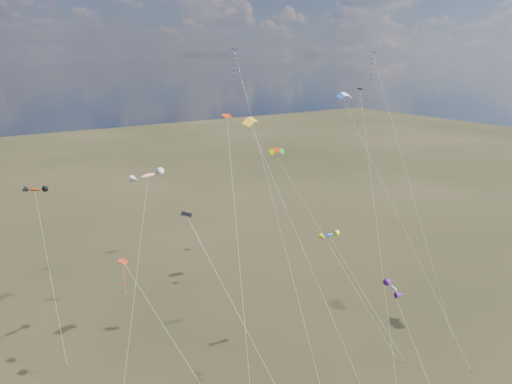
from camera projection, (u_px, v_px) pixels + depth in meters
diamond_black_high at (376, 84)px, 71.45m from camera, size 10.66×26.55×34.35m
diamond_navy_tall at (240, 86)px, 63.65m from camera, size 6.99×28.56×34.66m
diamond_black_mid at (240, 318)px, 33.09m from camera, size 5.98×16.79×22.35m
diamond_red_low at (129, 283)px, 46.78m from camera, size 5.91×9.27×13.79m
diamond_navy_right at (360, 124)px, 61.28m from camera, size 13.63×21.44×29.48m
diamond_orange_center at (235, 216)px, 41.70m from camera, size 6.72×15.64×28.24m
parafoil_yellow at (253, 121)px, 50.05m from camera, size 2.85×21.43×27.54m
parafoil_blue_white at (345, 96)px, 64.16m from camera, size 4.20×26.03×29.03m
parafoil_tricolor at (278, 152)px, 51.34m from camera, size 9.47×13.47×23.94m
novelty_orange_black at (35, 190)px, 55.07m from camera, size 2.86×11.94×18.54m
novelty_white_purple at (394, 289)px, 41.10m from camera, size 1.40×11.01×13.89m
novelty_redwhite_stripe at (148, 176)px, 51.33m from camera, size 10.08×11.32×21.22m
novelty_blue_yellow at (330, 236)px, 51.28m from camera, size 6.59×8.29×14.69m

